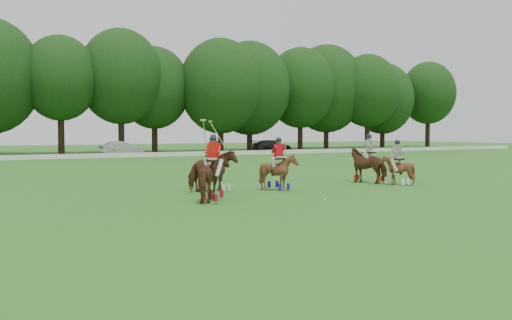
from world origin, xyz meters
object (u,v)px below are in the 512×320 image
polo_stripe_a (369,165)px  polo_red_a (213,177)px  car_mid (121,148)px  polo_red_b (214,171)px  polo_stripe_b (397,169)px  polo_ball (325,200)px  polo_red_c (279,171)px  car_right (272,146)px

polo_stripe_a → polo_red_a: bearing=-162.4°
polo_red_a → polo_stripe_a: polo_red_a is taller
car_mid → polo_red_b: 37.30m
polo_stripe_a → polo_stripe_b: size_ratio=1.12×
polo_stripe_b → polo_ball: size_ratio=24.09×
polo_red_c → polo_ball: bearing=-96.4°
polo_red_b → polo_red_a: bearing=-114.8°
polo_red_a → car_mid: bearing=79.0°
car_mid → polo_red_c: size_ratio=1.93×
polo_red_b → polo_stripe_a: (8.59, 0.13, -0.01)m
polo_red_b → polo_stripe_a: 8.59m
polo_red_c → car_right: bearing=59.8°
polo_red_c → car_mid: bearing=84.5°
polo_red_b → polo_ball: polo_red_b is taller
car_right → polo_red_b: size_ratio=1.68×
car_right → polo_red_a: 47.53m
car_mid → polo_stripe_b: polo_stripe_b is taller
polo_red_c → polo_red_b: bearing=162.1°
polo_red_b → polo_red_c: 2.85m
polo_stripe_b → polo_red_a: bearing=-171.7°
car_mid → car_right: size_ratio=0.89×
car_right → polo_red_c: 43.53m
polo_red_a → polo_red_c: bearing=27.7°
polo_red_a → polo_stripe_a: size_ratio=1.22×
car_mid → polo_red_c: 37.81m
polo_ball → car_mid: bearing=84.5°
polo_red_c → polo_stripe_b: size_ratio=1.07×
polo_stripe_b → car_right: bearing=67.8°
polo_red_c → polo_stripe_b: polo_red_c is taller
polo_stripe_a → polo_stripe_b: (0.34, -1.66, -0.13)m
car_mid → polo_red_b: (-6.30, -36.76, 0.16)m
polo_ball → polo_stripe_b: bearing=27.1°
car_right → polo_ball: (-22.33, -41.72, -0.68)m
car_mid → polo_stripe_a: polo_stripe_a is taller
polo_stripe_b → polo_ball: polo_stripe_b is taller
car_right → polo_stripe_b: bearing=155.6°
polo_stripe_a → polo_ball: (-6.34, -5.09, -0.85)m
car_right → polo_ball: 47.32m
polo_red_b → polo_red_c: bearing=-17.9°
polo_red_a → polo_red_b: size_ratio=0.99×
polo_stripe_a → polo_stripe_b: polo_stripe_a is taller
car_right → polo_stripe_a: bearing=154.3°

